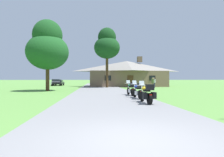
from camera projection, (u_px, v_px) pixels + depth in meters
name	position (u px, v px, depth m)	size (l,w,h in m)	color
ground_plane	(102.00, 91.00, 24.43)	(500.00, 500.00, 0.00)	#56893D
asphalt_driveway	(103.00, 91.00, 22.44)	(6.40, 80.00, 0.06)	slate
motorcycle_yellow_nearest_to_camera	(147.00, 94.00, 11.25)	(0.76, 2.08, 1.30)	black
motorcycle_blue_second_in_row	(138.00, 91.00, 14.10)	(0.66, 2.08, 1.30)	black
motorcycle_green_farthest_in_row	(131.00, 89.00, 16.75)	(0.67, 2.08, 1.30)	black
stone_lodge	(127.00, 73.00, 38.61)	(15.24, 8.11, 5.92)	brown
bystander_white_shirt_near_lodge	(154.00, 82.00, 31.06)	(0.53, 0.32, 1.67)	navy
bystander_olive_shirt_beside_signpost	(153.00, 82.00, 30.31)	(0.34, 0.52, 1.69)	#75664C
tree_by_lodge_front	(107.00, 45.00, 32.24)	(4.28, 4.28, 9.95)	#422D19
tree_left_near	(48.00, 47.00, 23.88)	(5.11, 5.11, 8.74)	#422D19
parked_silver_suv_far_left	(57.00, 82.00, 42.92)	(2.08, 4.68, 1.40)	#ADAFB7
parked_black_sedan_far_left	(58.00, 83.00, 42.14)	(1.96, 4.22, 1.20)	black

